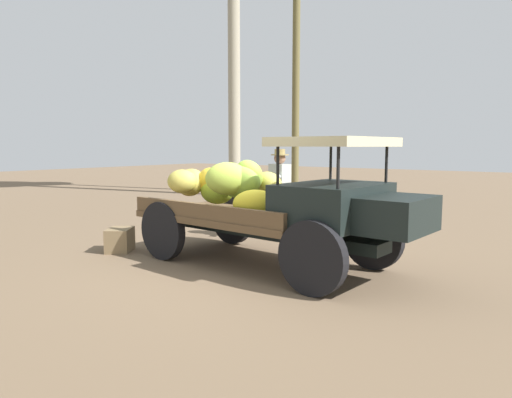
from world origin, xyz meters
TOP-DOWN VIEW (x-y plane):
  - ground_plane at (0.00, 0.00)m, footprint 60.00×60.00m
  - truck at (0.09, 0.14)m, footprint 4.54×1.98m
  - farmer at (-1.12, 1.95)m, footprint 0.54×0.50m
  - wooden_crate at (-2.71, -0.55)m, footprint 0.62×0.65m
  - loose_banana_bunch at (-0.56, 2.57)m, footprint 0.49×0.66m

SIDE VIEW (x-z plane):
  - ground_plane at x=0.00m, z-range 0.00..0.00m
  - loose_banana_bunch at x=-0.56m, z-range 0.00..0.30m
  - wooden_crate at x=-2.71m, z-range 0.00..0.39m
  - truck at x=0.09m, z-range -0.01..1.89m
  - farmer at x=-1.12m, z-range 0.12..1.85m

